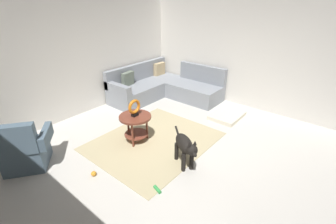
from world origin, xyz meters
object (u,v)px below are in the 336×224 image
object	(u,v)px
dog_bed_mat	(227,116)
dog_toy_ball	(94,174)
sectional_couch	(164,87)
side_table	(135,122)
dog_toy_rope	(157,189)
torus_sculpture	(134,108)
dog	(185,146)
armchair	(24,150)

from	to	relation	value
dog_bed_mat	dog_toy_ball	xyz separation A→B (m)	(-3.16, 0.68, -0.00)
sectional_couch	side_table	distance (m)	2.29
dog_bed_mat	dog_toy_rope	distance (m)	2.78
sectional_couch	dog_toy_rope	xyz separation A→B (m)	(-2.77, -2.24, -0.26)
torus_sculpture	dog_bed_mat	bearing A→B (deg)	-23.88
dog	torus_sculpture	bearing A→B (deg)	-58.98
armchair	dog	distance (m)	2.57
sectional_couch	dog	distance (m)	3.01
sectional_couch	dog_toy_rope	world-z (taller)	sectional_couch
sectional_couch	dog_toy_rope	distance (m)	3.57
dog_bed_mat	dog_toy_rope	size ratio (longest dim) A/B	5.32
sectional_couch	dog_toy_rope	size ratio (longest dim) A/B	14.95
side_table	dog_toy_ball	world-z (taller)	side_table
torus_sculpture	dog_toy_rope	xyz separation A→B (m)	(-0.73, -1.20, -0.69)
dog	dog_toy_rope	bearing A→B (deg)	34.46
sectional_couch	armchair	size ratio (longest dim) A/B	2.25
sectional_couch	dog_bed_mat	distance (m)	1.96
torus_sculpture	dog_bed_mat	size ratio (longest dim) A/B	0.41
side_table	dog_toy_ball	xyz separation A→B (m)	(-1.13, -0.22, -0.38)
dog	dog_toy_rope	xyz separation A→B (m)	(-0.71, -0.03, -0.35)
sectional_couch	armchair	world-z (taller)	same
armchair	side_table	world-z (taller)	armchair
dog_bed_mat	dog_toy_ball	distance (m)	3.23
dog	dog_bed_mat	bearing A→B (deg)	-140.88
sectional_couch	dog	xyz separation A→B (m)	(-2.05, -2.20, 0.09)
armchair	side_table	distance (m)	1.86
sectional_couch	armchair	distance (m)	3.72
torus_sculpture	armchair	bearing A→B (deg)	154.44
side_table	torus_sculpture	bearing A→B (deg)	-88.21
dog_toy_ball	side_table	bearing A→B (deg)	10.86
side_table	armchair	bearing A→B (deg)	154.44
sectional_couch	dog_toy_rope	bearing A→B (deg)	-141.02
dog	sectional_couch	bearing A→B (deg)	-101.15
dog_bed_mat	dog_toy_rope	world-z (taller)	dog_bed_mat
side_table	dog	xyz separation A→B (m)	(-0.02, -1.16, -0.04)
dog_bed_mat	dog	size ratio (longest dim) A/B	1.07
dog_toy_ball	sectional_couch	bearing A→B (deg)	21.70
armchair	side_table	xyz separation A→B (m)	(1.67, -0.80, 0.09)
torus_sculpture	dog_toy_ball	xyz separation A→B (m)	(-1.13, -0.22, -0.67)
sectional_couch	dog_bed_mat	size ratio (longest dim) A/B	2.81
sectional_couch	armchair	bearing A→B (deg)	-176.26
torus_sculpture	dog_toy_rope	bearing A→B (deg)	-121.38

